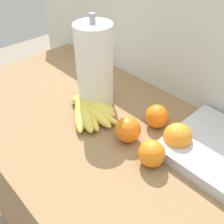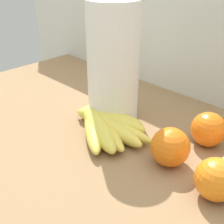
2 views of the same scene
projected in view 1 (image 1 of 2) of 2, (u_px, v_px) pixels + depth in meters
The scene contains 8 objects.
counter at pixel (120, 222), 1.03m from camera, with size 1.40×0.62×0.90m, color olive.
wall_back at pixel (177, 146), 1.09m from camera, with size 1.80×0.06×1.30m, color silver.
banana_bunch at pixel (88, 110), 0.84m from camera, with size 0.22×0.18×0.04m.
orange_far_right at pixel (157, 116), 0.79m from camera, with size 0.07×0.07×0.07m, color orange.
orange_center at pixel (153, 153), 0.67m from camera, with size 0.07×0.07×0.07m, color orange.
orange_back_left at pixel (177, 137), 0.71m from camera, with size 0.08×0.08×0.08m, color orange.
orange_front at pixel (127, 129), 0.74m from camera, with size 0.08×0.08×0.08m, color orange.
paper_towel_roll at pixel (95, 67), 0.83m from camera, with size 0.12×0.12×0.31m.
Camera 1 is at (0.37, -0.39, 1.44)m, focal length 40.93 mm.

